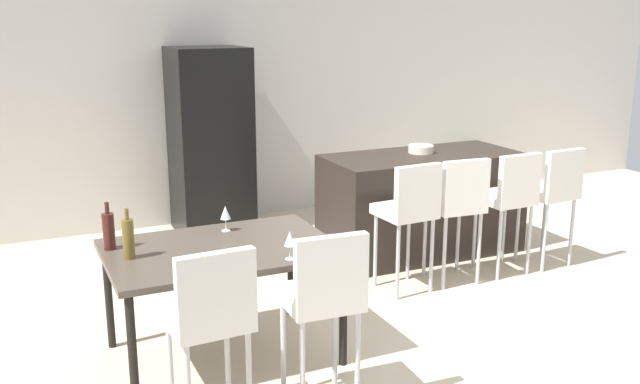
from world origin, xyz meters
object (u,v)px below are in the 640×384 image
(bar_chair_far, at_px, (553,188))
(wine_bottle_middle, at_px, (109,231))
(kitchen_island, at_px, (421,204))
(dining_chair_near, at_px, (210,313))
(bar_chair_right, at_px, (510,194))
(bar_chair_middle, at_px, (458,201))
(potted_plant, at_px, (480,171))
(wine_glass_right, at_px, (225,213))
(dining_table, at_px, (221,256))
(dining_chair_far, at_px, (324,293))
(bar_chair_left, at_px, (409,207))
(wine_bottle_near, at_px, (128,238))
(fruit_bowl, at_px, (421,149))
(wine_glass_left, at_px, (290,239))
(refrigerator, at_px, (210,141))

(bar_chair_far, distance_m, wine_bottle_middle, 3.73)
(kitchen_island, relative_size, dining_chair_near, 1.70)
(bar_chair_right, bearing_deg, dining_chair_near, -156.22)
(bar_chair_middle, relative_size, potted_plant, 1.92)
(kitchen_island, height_order, wine_glass_right, kitchen_island)
(dining_table, bearing_deg, dining_chair_far, -69.78)
(bar_chair_left, bearing_deg, dining_table, -165.03)
(bar_chair_middle, xyz_separation_m, dining_chair_far, (-1.78, -1.29, 0.00))
(wine_glass_right, bearing_deg, bar_chair_right, 3.07)
(kitchen_island, distance_m, wine_bottle_near, 3.09)
(bar_chair_right, bearing_deg, dining_table, -170.46)
(kitchen_island, relative_size, dining_table, 1.27)
(fruit_bowl, bearing_deg, wine_bottle_middle, -160.22)
(kitchen_island, distance_m, bar_chair_far, 1.16)
(dining_table, height_order, wine_bottle_near, wine_bottle_near)
(wine_bottle_near, height_order, wine_glass_left, wine_bottle_near)
(bar_chair_middle, relative_size, fruit_bowl, 4.60)
(bar_chair_far, distance_m, fruit_bowl, 1.20)
(fruit_bowl, bearing_deg, bar_chair_far, -47.07)
(bar_chair_far, xyz_separation_m, wine_bottle_middle, (-3.72, -0.19, 0.16))
(wine_bottle_near, bearing_deg, bar_chair_far, 6.55)
(dining_table, bearing_deg, bar_chair_left, 14.97)
(bar_chair_left, xyz_separation_m, potted_plant, (2.38, 2.22, -0.39))
(wine_bottle_near, distance_m, wine_glass_left, 0.96)
(wine_bottle_middle, bearing_deg, refrigerator, 60.99)
(bar_chair_middle, height_order, wine_glass_right, bar_chair_middle)
(kitchen_island, xyz_separation_m, fruit_bowl, (0.02, 0.07, 0.50))
(kitchen_island, bearing_deg, wine_bottle_near, -156.90)
(dining_chair_near, bearing_deg, wine_glass_left, 36.65)
(dining_table, bearing_deg, kitchen_island, 28.40)
(bar_chair_middle, xyz_separation_m, potted_plant, (1.93, 2.22, -0.39))
(bar_chair_right, relative_size, wine_glass_right, 6.03)
(dining_chair_near, height_order, wine_glass_right, dining_chair_near)
(potted_plant, bearing_deg, dining_table, -146.55)
(dining_chair_far, xyz_separation_m, wine_bottle_middle, (-0.95, 1.10, 0.16))
(dining_chair_near, xyz_separation_m, wine_glass_right, (0.44, 1.16, 0.17))
(bar_chair_far, distance_m, dining_chair_far, 3.06)
(dining_chair_far, distance_m, wine_bottle_near, 1.24)
(dining_table, distance_m, dining_chair_far, 0.91)
(bar_chair_far, height_order, fruit_bowl, bar_chair_far)
(dining_chair_near, height_order, potted_plant, dining_chair_near)
(bar_chair_middle, xyz_separation_m, dining_table, (-2.10, -0.44, -0.02))
(wine_glass_left, distance_m, potted_plant, 4.84)
(bar_chair_left, distance_m, fruit_bowl, 1.10)
(bar_chair_left, relative_size, bar_chair_far, 1.00)
(kitchen_island, xyz_separation_m, potted_plant, (1.76, 1.43, -0.15))
(wine_glass_right, bearing_deg, wine_bottle_near, -157.45)
(dining_chair_far, height_order, wine_bottle_near, dining_chair_far)
(dining_table, height_order, wine_glass_right, wine_glass_right)
(bar_chair_right, xyz_separation_m, dining_chair_near, (-2.93, -1.29, 0.00))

